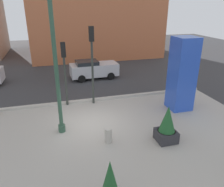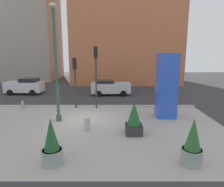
# 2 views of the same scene
# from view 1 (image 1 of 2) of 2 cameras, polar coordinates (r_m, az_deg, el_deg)

# --- Properties ---
(ground_plane) EXTENTS (60.00, 60.00, 0.00)m
(ground_plane) POSITION_cam_1_polar(r_m,az_deg,el_deg) (16.35, -7.97, -0.93)
(ground_plane) COLOR #38383A
(plaza_pavement) EXTENTS (18.00, 10.00, 0.02)m
(plaza_pavement) POSITION_cam_1_polar(r_m,az_deg,el_deg) (11.11, -3.43, -12.55)
(plaza_pavement) COLOR #ADA89E
(plaza_pavement) RESTS_ON ground_plane
(curb_strip) EXTENTS (18.00, 0.24, 0.16)m
(curb_strip) POSITION_cam_1_polar(r_m,az_deg,el_deg) (15.51, -7.52, -1.87)
(curb_strip) COLOR #B7B2A8
(curb_strip) RESTS_ON ground_plane
(lamp_post) EXTENTS (0.44, 0.44, 7.53)m
(lamp_post) POSITION_cam_1_polar(r_m,az_deg,el_deg) (10.89, -14.14, 7.42)
(lamp_post) COLOR #335642
(lamp_post) RESTS_ON ground_plane
(art_pillar_blue) EXTENTS (1.32, 1.32, 4.52)m
(art_pillar_blue) POSITION_cam_1_polar(r_m,az_deg,el_deg) (14.38, 17.39, 4.66)
(art_pillar_blue) COLOR blue
(art_pillar_blue) RESTS_ON ground_plane
(potted_plant_by_pillar) EXTENTS (0.93, 0.93, 1.88)m
(potted_plant_by_pillar) POSITION_cam_1_polar(r_m,az_deg,el_deg) (11.15, 13.83, -7.91)
(potted_plant_by_pillar) COLOR #2D2D33
(potted_plant_by_pillar) RESTS_ON ground_plane
(concrete_bollard) EXTENTS (0.36, 0.36, 0.75)m
(concrete_bollard) POSITION_cam_1_polar(r_m,az_deg,el_deg) (10.98, -0.92, -10.61)
(concrete_bollard) COLOR #B2ADA3
(concrete_bollard) RESTS_ON ground_plane
(traffic_light_far_side) EXTENTS (0.28, 0.42, 5.04)m
(traffic_light_far_side) POSITION_cam_1_polar(r_m,az_deg,el_deg) (14.25, -5.12, 10.02)
(traffic_light_far_side) COLOR #333833
(traffic_light_far_side) RESTS_ON ground_plane
(traffic_light_corner) EXTENTS (0.28, 0.42, 4.13)m
(traffic_light_corner) POSITION_cam_1_polar(r_m,az_deg,el_deg) (14.36, -12.05, 7.42)
(traffic_light_corner) COLOR #333833
(traffic_light_corner) RESTS_ON ground_plane
(car_curb_west) EXTENTS (4.26, 2.11, 1.64)m
(car_curb_west) POSITION_cam_1_polar(r_m,az_deg,el_deg) (20.24, -4.77, 6.24)
(car_curb_west) COLOR silver
(car_curb_west) RESTS_ON ground_plane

